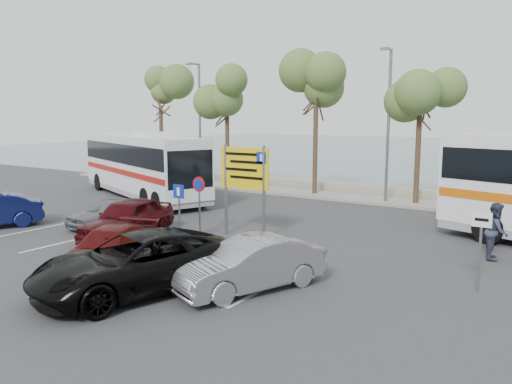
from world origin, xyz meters
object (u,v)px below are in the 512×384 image
Objects in this scene: street_lamp_left at (199,118)px; direction_sign at (244,175)px; car_maroon at (109,248)px; car_red at (128,219)px; street_lamp_right at (388,118)px; pedestrian_far at (496,231)px; coach_bus_left at (142,167)px; car_silver_b at (250,264)px; car_silver_a at (108,212)px; suv_black at (139,263)px.

street_lamp_left is 2.23× the size of direction_sign.
car_red reaches higher than car_maroon.
street_lamp_left is 1.00× the size of street_lamp_right.
pedestrian_far is (9.85, 7.70, 0.33)m from car_maroon.
street_lamp_right is at bearing 30.22° from pedestrian_far.
car_red is (-5.60, -13.02, -3.83)m from street_lamp_right.
coach_bus_left is at bearing 112.37° from car_maroon.
street_lamp_right is 1.87× the size of car_silver_b.
direction_sign is at bearing 148.36° from car_silver_b.
street_lamp_left is at bearing 114.27° from car_silver_a.
street_lamp_right is (13.00, 0.00, 0.00)m from street_lamp_left.
street_lamp_right is 14.68m from car_red.
pedestrian_far is at bearing -51.12° from street_lamp_right.
direction_sign is 4.80m from car_red.
car_red is 0.80× the size of suv_black.
suv_black is 3.01× the size of pedestrian_far.
car_maroon is (-3.20, -15.94, -3.98)m from street_lamp_right.
car_silver_a is 15.13m from pedestrian_far.
coach_bus_left is at bearing 168.04° from car_silver_b.
coach_bus_left is (0.44, -5.69, -2.81)m from street_lamp_left.
street_lamp_right is at bearing 0.00° from street_lamp_left.
car_silver_b is 2.27× the size of pedestrian_far.
coach_bus_left is 2.92× the size of car_maroon.
car_red is at bearing -60.39° from street_lamp_left.
direction_sign is at bearing 23.69° from car_red.
street_lamp_left and street_lamp_right have the same top height.
street_lamp_left is at bearing 101.55° from car_maroon.
street_lamp_right is 14.98m from car_silver_a.
pedestrian_far reaches higher than car_red.
car_maroon is 2.61m from suv_black.
coach_bus_left is at bearing 127.46° from car_silver_a.
street_lamp_left is 19.13m from car_maroon.
car_silver_a is (-6.00, -1.70, -1.81)m from direction_sign.
street_lamp_right is at bearing 79.06° from direction_sign.
pedestrian_far reaches higher than car_maroon.
suv_black reaches higher than car_red.
car_silver_a is 0.84× the size of car_silver_b.
car_red is 1.06× the size of car_silver_b.
car_red is (7.40, -13.02, -3.83)m from street_lamp_left.
street_lamp_left is 6.36m from coach_bus_left.
street_lamp_left is 15.46m from car_red.
direction_sign reaches higher than car_silver_b.
suv_black reaches higher than car_silver_a.
pedestrian_far is (8.64, 2.07, -1.49)m from direction_sign.
street_lamp_left is at bearing 142.69° from suv_black.
car_silver_b is at bearing -83.99° from street_lamp_right.
car_red is at bearing -46.49° from coach_bus_left.
car_red reaches higher than car_silver_a.
street_lamp_right is at bearing 24.35° from coach_bus_left.
car_silver_b reaches higher than car_maroon.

